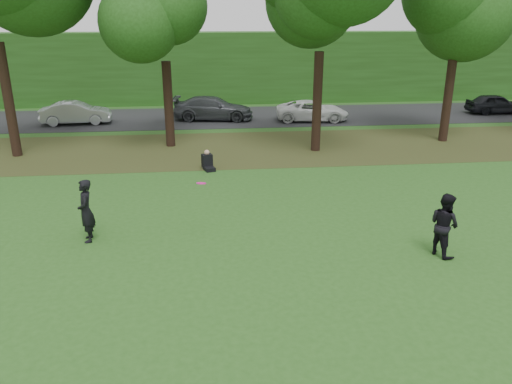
# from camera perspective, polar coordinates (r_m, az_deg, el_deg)

# --- Properties ---
(ground) EXTENTS (120.00, 120.00, 0.00)m
(ground) POSITION_cam_1_polar(r_m,az_deg,el_deg) (12.41, 0.85, -10.41)
(ground) COLOR #244F18
(ground) RESTS_ON ground
(leaf_litter) EXTENTS (60.00, 7.00, 0.01)m
(leaf_litter) POSITION_cam_1_polar(r_m,az_deg,el_deg) (24.49, -2.78, 4.97)
(leaf_litter) COLOR #402B17
(leaf_litter) RESTS_ON ground
(street) EXTENTS (70.00, 7.00, 0.02)m
(street) POSITION_cam_1_polar(r_m,az_deg,el_deg) (32.29, -3.63, 8.56)
(street) COLOR black
(street) RESTS_ON ground
(far_hedge) EXTENTS (70.00, 3.00, 5.00)m
(far_hedge) POSITION_cam_1_polar(r_m,az_deg,el_deg) (37.86, -4.13, 14.00)
(far_hedge) COLOR #1F4513
(far_hedge) RESTS_ON ground
(player_left) EXTENTS (0.55, 0.74, 1.85)m
(player_left) POSITION_cam_1_polar(r_m,az_deg,el_deg) (15.03, -18.86, -2.06)
(player_left) COLOR black
(player_left) RESTS_ON ground
(player_right) EXTENTS (0.93, 1.04, 1.77)m
(player_right) POSITION_cam_1_polar(r_m,az_deg,el_deg) (14.35, 20.71, -3.50)
(player_right) COLOR black
(player_right) RESTS_ON ground
(parked_cars) EXTENTS (40.00, 3.48, 1.53)m
(parked_cars) POSITION_cam_1_polar(r_m,az_deg,el_deg) (31.03, -7.79, 9.27)
(parked_cars) COLOR black
(parked_cars) RESTS_ON street
(frisbee) EXTENTS (0.38, 0.38, 0.09)m
(frisbee) POSITION_cam_1_polar(r_m,az_deg,el_deg) (13.82, -6.28, 1.01)
(frisbee) COLOR #FF159C
(frisbee) RESTS_ON ground
(seated_person) EXTENTS (0.60, 0.82, 0.83)m
(seated_person) POSITION_cam_1_polar(r_m,az_deg,el_deg) (21.20, -5.54, 3.41)
(seated_person) COLOR black
(seated_person) RESTS_ON ground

